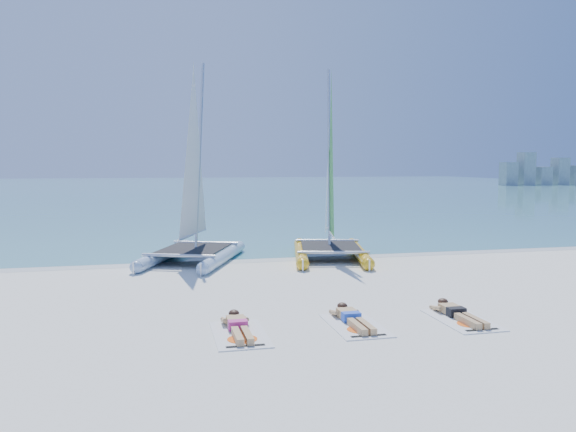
# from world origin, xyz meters

# --- Properties ---
(ground) EXTENTS (140.00, 140.00, 0.00)m
(ground) POSITION_xyz_m (0.00, 0.00, 0.00)
(ground) COLOR silver
(ground) RESTS_ON ground
(sea) EXTENTS (140.00, 115.00, 0.01)m
(sea) POSITION_xyz_m (0.00, 63.00, 0.01)
(sea) COLOR #67ACAB
(sea) RESTS_ON ground
(wet_sand_strip) EXTENTS (140.00, 1.40, 0.01)m
(wet_sand_strip) POSITION_xyz_m (0.00, 5.50, 0.00)
(wet_sand_strip) COLOR silver
(wet_sand_strip) RESTS_ON ground
(distant_skyline) EXTENTS (14.00, 2.00, 5.00)m
(distant_skyline) POSITION_xyz_m (53.71, 62.00, 1.94)
(distant_skyline) COLOR #A4ACB4
(distant_skyline) RESTS_ON ground
(catamaran_blue) EXTENTS (4.14, 5.64, 6.96)m
(catamaran_blue) POSITION_xyz_m (-2.48, 5.57, 2.08)
(catamaran_blue) COLOR #A6C2DA
(catamaran_blue) RESTS_ON ground
(catamaran_yellow) EXTENTS (3.46, 5.53, 6.85)m
(catamaran_yellow) POSITION_xyz_m (2.22, 5.55, 2.16)
(catamaran_yellow) COLOR yellow
(catamaran_yellow) RESTS_ON ground
(towel_a) EXTENTS (1.00, 1.85, 0.02)m
(towel_a) POSITION_xyz_m (-2.16, -2.86, 0.01)
(towel_a) COLOR white
(towel_a) RESTS_ON ground
(sunbather_a) EXTENTS (0.37, 1.73, 0.26)m
(sunbather_a) POSITION_xyz_m (-2.16, -2.67, 0.12)
(sunbather_a) COLOR tan
(sunbather_a) RESTS_ON towel_a
(towel_b) EXTENTS (1.00, 1.85, 0.02)m
(towel_b) POSITION_xyz_m (0.19, -2.79, 0.01)
(towel_b) COLOR white
(towel_b) RESTS_ON ground
(sunbather_b) EXTENTS (0.37, 1.73, 0.26)m
(sunbather_b) POSITION_xyz_m (0.19, -2.60, 0.12)
(sunbather_b) COLOR tan
(sunbather_b) RESTS_ON towel_b
(towel_c) EXTENTS (1.00, 1.85, 0.02)m
(towel_c) POSITION_xyz_m (2.49, -2.93, 0.01)
(towel_c) COLOR white
(towel_c) RESTS_ON ground
(sunbather_c) EXTENTS (0.37, 1.73, 0.26)m
(sunbather_c) POSITION_xyz_m (2.49, -2.74, 0.12)
(sunbather_c) COLOR tan
(sunbather_c) RESTS_ON towel_c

